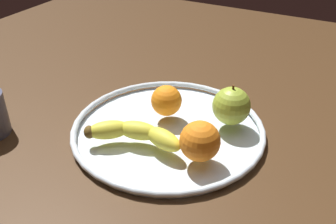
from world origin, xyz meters
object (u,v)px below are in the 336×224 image
at_px(fruit_bowl, 168,129).
at_px(orange_front_right, 166,101).
at_px(apple, 231,106).
at_px(orange_back_left, 200,141).
at_px(banana, 135,133).

relative_size(fruit_bowl, orange_front_right, 6.09).
distance_m(fruit_bowl, orange_front_right, 0.06).
height_order(fruit_bowl, apple, apple).
xyz_separation_m(apple, orange_back_left, (0.01, 0.13, -0.00)).
bearing_deg(banana, orange_front_right, -105.72).
relative_size(fruit_bowl, apple, 4.60).
xyz_separation_m(fruit_bowl, banana, (0.03, 0.07, 0.03)).
relative_size(banana, apple, 2.28).
distance_m(apple, orange_front_right, 0.13).
bearing_deg(apple, orange_front_right, 14.32).
distance_m(banana, orange_back_left, 0.13).
height_order(banana, apple, apple).
xyz_separation_m(fruit_bowl, apple, (-0.10, -0.07, 0.05)).
xyz_separation_m(banana, orange_front_right, (-0.01, -0.11, 0.01)).
relative_size(banana, orange_back_left, 2.67).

